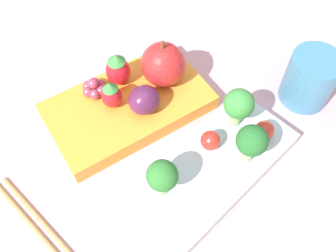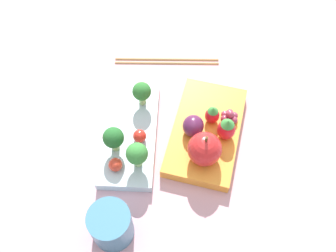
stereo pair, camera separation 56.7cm
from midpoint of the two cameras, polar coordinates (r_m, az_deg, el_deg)
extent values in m
plane|color=#C6939E|center=(0.50, -15.58, -33.54)|extent=(4.00, 4.00, 0.00)
cube|color=silver|center=(0.48, -9.66, -38.74)|extent=(0.22, 0.12, 0.02)
cube|color=orange|center=(0.51, -21.28, -26.83)|extent=(0.21, 0.13, 0.02)
cylinder|color=#93B770|center=(0.48, -19.35, -41.35)|extent=(0.01, 0.01, 0.02)
sphere|color=#2D702D|center=(0.46, -20.48, -41.66)|extent=(0.03, 0.03, 0.03)
cylinder|color=#93B770|center=(0.46, -4.89, -31.94)|extent=(0.01, 0.01, 0.02)
sphere|color=#388438|center=(0.43, -5.18, -31.84)|extent=(0.04, 0.04, 0.04)
cylinder|color=#93B770|center=(0.46, -3.84, -38.00)|extent=(0.01, 0.01, 0.02)
sphere|color=#236028|center=(0.43, -4.07, -38.25)|extent=(0.04, 0.04, 0.04)
sphere|color=red|center=(0.46, -0.26, -34.45)|extent=(0.02, 0.02, 0.02)
sphere|color=red|center=(0.46, -10.04, -35.78)|extent=(0.02, 0.02, 0.02)
sphere|color=red|center=(0.46, -16.39, -22.66)|extent=(0.06, 0.06, 0.06)
cylinder|color=brown|center=(0.43, -17.45, -21.81)|extent=(0.00, 0.00, 0.01)
ellipsoid|color=red|center=(0.49, -24.70, -26.60)|extent=(0.03, 0.03, 0.03)
cone|color=#388438|center=(0.47, -25.55, -26.26)|extent=(0.02, 0.02, 0.01)
ellipsoid|color=red|center=(0.48, -22.95, -22.30)|extent=(0.03, 0.03, 0.04)
cone|color=#388438|center=(0.46, -23.91, -21.70)|extent=(0.02, 0.02, 0.01)
ellipsoid|color=#511E42|center=(0.47, -20.26, -28.33)|extent=(0.04, 0.04, 0.04)
sphere|color=#93384C|center=(0.51, -27.47, -24.55)|extent=(0.01, 0.01, 0.01)
sphere|color=#93384C|center=(0.50, -26.62, -25.12)|extent=(0.01, 0.01, 0.01)
sphere|color=#93384C|center=(0.50, -25.62, -24.65)|extent=(0.01, 0.01, 0.01)
sphere|color=#93384C|center=(0.50, -25.49, -23.61)|extent=(0.01, 0.01, 0.01)
sphere|color=#93384C|center=(0.51, -26.34, -23.06)|extent=(0.01, 0.01, 0.01)
sphere|color=#93384C|center=(0.51, -27.32, -23.53)|extent=(0.01, 0.01, 0.01)
sphere|color=#93384C|center=(0.50, -26.93, -23.86)|extent=(0.01, 0.01, 0.01)
cylinder|color=teal|center=(0.46, 8.96, -24.84)|extent=(0.06, 0.06, 0.07)
cylinder|color=#A37547|center=(0.55, -35.28, -43.27)|extent=(0.04, 0.21, 0.01)
cylinder|color=#A37547|center=(0.55, -34.15, -42.85)|extent=(0.04, 0.21, 0.01)
camera|label=1|loc=(0.28, -116.21, -63.48)|focal=40.00mm
camera|label=2|loc=(0.28, 63.79, 63.48)|focal=40.00mm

